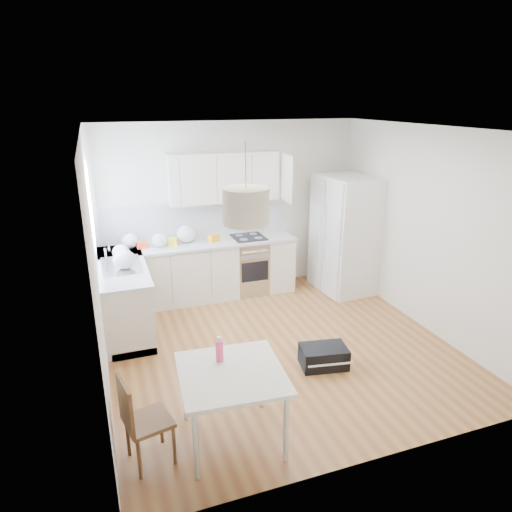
{
  "coord_description": "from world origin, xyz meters",
  "views": [
    {
      "loc": [
        -2.01,
        -4.78,
        3.02
      ],
      "look_at": [
        -0.17,
        0.4,
        1.11
      ],
      "focal_mm": 32.0,
      "sensor_mm": 36.0,
      "label": 1
    }
  ],
  "objects": [
    {
      "name": "snack_orange",
      "position": [
        -0.37,
        1.77,
        0.98
      ],
      "size": [
        0.19,
        0.16,
        0.11
      ],
      "primitive_type": "cube",
      "rotation": [
        0.0,
        0.0,
        0.49
      ],
      "color": "orange",
      "rests_on": "counter_back"
    },
    {
      "name": "drink_bottle",
      "position": [
        -1.1,
        -1.22,
        0.85
      ],
      "size": [
        0.09,
        0.09,
        0.25
      ],
      "primitive_type": "cylinder",
      "rotation": [
        0.0,
        0.0,
        0.24
      ],
      "color": "#D73B66",
      "rests_on": "dining_table"
    },
    {
      "name": "cabinets_left",
      "position": [
        -1.8,
        1.2,
        0.44
      ],
      "size": [
        0.6,
        1.8,
        0.88
      ],
      "primitive_type": "cube",
      "color": "silver",
      "rests_on": "floor"
    },
    {
      "name": "gym_bag",
      "position": [
        0.32,
        -0.61,
        0.12
      ],
      "size": [
        0.59,
        0.44,
        0.25
      ],
      "primitive_type": "cube",
      "rotation": [
        0.0,
        0.0,
        -0.17
      ],
      "color": "black",
      "rests_on": "floor"
    },
    {
      "name": "grocery_bag_a",
      "position": [
        -1.61,
        1.87,
        1.03
      ],
      "size": [
        0.24,
        0.21,
        0.22
      ],
      "primitive_type": "ellipsoid",
      "color": "silver",
      "rests_on": "counter_back"
    },
    {
      "name": "ceiling",
      "position": [
        0.0,
        0.0,
        2.7
      ],
      "size": [
        4.2,
        4.2,
        0.0
      ],
      "primitive_type": "plane",
      "rotation": [
        3.14,
        0.0,
        0.0
      ],
      "color": "white",
      "rests_on": "wall_back"
    },
    {
      "name": "wall_left",
      "position": [
        -2.1,
        0.0,
        1.35
      ],
      "size": [
        0.0,
        4.2,
        4.2
      ],
      "primitive_type": "plane",
      "rotation": [
        1.57,
        0.0,
        1.57
      ],
      "color": "beige",
      "rests_on": "floor"
    },
    {
      "name": "wall_back",
      "position": [
        0.0,
        2.1,
        1.35
      ],
      "size": [
        4.2,
        0.0,
        4.2
      ],
      "primitive_type": "plane",
      "rotation": [
        1.57,
        0.0,
        0.0
      ],
      "color": "beige",
      "rests_on": "floor"
    },
    {
      "name": "window_glassblock",
      "position": [
        -2.09,
        1.15,
        1.75
      ],
      "size": [
        0.02,
        1.0,
        1.0
      ],
      "primitive_type": "cube",
      "color": "#BFE0F9",
      "rests_on": "wall_left"
    },
    {
      "name": "grocery_bag_e",
      "position": [
        -1.76,
        1.01,
        1.05
      ],
      "size": [
        0.29,
        0.24,
        0.26
      ],
      "primitive_type": "ellipsoid",
      "color": "silver",
      "rests_on": "counter_left"
    },
    {
      "name": "floor",
      "position": [
        0.0,
        0.0,
        0.0
      ],
      "size": [
        4.2,
        4.2,
        0.0
      ],
      "primitive_type": "plane",
      "color": "brown",
      "rests_on": "ground"
    },
    {
      "name": "upper_cabinets",
      "position": [
        -0.15,
        1.94,
        1.88
      ],
      "size": [
        1.7,
        0.32,
        0.75
      ],
      "primitive_type": "cube",
      "color": "silver",
      "rests_on": "wall_back"
    },
    {
      "name": "range_oven",
      "position": [
        0.2,
        1.8,
        0.44
      ],
      "size": [
        0.5,
        0.61,
        0.88
      ],
      "primitive_type": null,
      "color": "#B7BABC",
      "rests_on": "floor"
    },
    {
      "name": "grocery_bag_b",
      "position": [
        -1.2,
        1.78,
        1.03
      ],
      "size": [
        0.23,
        0.2,
        0.21
      ],
      "primitive_type": "ellipsoid",
      "color": "silver",
      "rests_on": "counter_back"
    },
    {
      "name": "snack_yellow",
      "position": [
        -1.01,
        1.8,
        0.98
      ],
      "size": [
        0.19,
        0.16,
        0.11
      ],
      "primitive_type": "cube",
      "rotation": [
        0.0,
        0.0,
        -0.48
      ],
      "color": "yellow",
      "rests_on": "counter_back"
    },
    {
      "name": "backsplash_back",
      "position": [
        -0.6,
        2.09,
        1.21
      ],
      "size": [
        3.0,
        0.01,
        0.58
      ],
      "primitive_type": "cube",
      "color": "white",
      "rests_on": "wall_back"
    },
    {
      "name": "pendant_lamp",
      "position": [
        -0.86,
        -1.29,
        2.18
      ],
      "size": [
        0.5,
        0.5,
        0.3
      ],
      "primitive_type": "cylinder",
      "rotation": [
        0.0,
        0.0,
        0.38
      ],
      "color": "beige",
      "rests_on": "ceiling"
    },
    {
      "name": "counter_left",
      "position": [
        -1.8,
        1.2,
        0.9
      ],
      "size": [
        0.64,
        1.82,
        0.04
      ],
      "primitive_type": "cube",
      "color": "silver",
      "rests_on": "cabinets_left"
    },
    {
      "name": "dining_chair",
      "position": [
        -1.8,
        -1.44,
        0.43
      ],
      "size": [
        0.43,
        0.43,
        0.86
      ],
      "primitive_type": null,
      "rotation": [
        0.0,
        0.0,
        0.22
      ],
      "color": "#4D3117",
      "rests_on": "floor"
    },
    {
      "name": "dining_table",
      "position": [
        -1.05,
        -1.43,
        0.65
      ],
      "size": [
        0.99,
        0.99,
        0.73
      ],
      "rotation": [
        0.0,
        0.0,
        -0.08
      ],
      "color": "beige",
      "rests_on": "floor"
    },
    {
      "name": "sink",
      "position": [
        -1.8,
        1.15,
        0.92
      ],
      "size": [
        0.5,
        0.8,
        0.16
      ],
      "primitive_type": null,
      "color": "#B7BABC",
      "rests_on": "counter_left"
    },
    {
      "name": "snack_red",
      "position": [
        -1.46,
        1.81,
        0.97
      ],
      "size": [
        0.15,
        0.1,
        0.1
      ],
      "primitive_type": "cube",
      "rotation": [
        0.0,
        0.0,
        0.04
      ],
      "color": "red",
      "rests_on": "counter_back"
    },
    {
      "name": "wall_right",
      "position": [
        2.1,
        0.0,
        1.35
      ],
      "size": [
        0.0,
        4.2,
        4.2
      ],
      "primitive_type": "plane",
      "rotation": [
        1.57,
        0.0,
        -1.57
      ],
      "color": "beige",
      "rests_on": "floor"
    },
    {
      "name": "backsplash_left",
      "position": [
        -2.09,
        1.2,
        1.21
      ],
      "size": [
        0.01,
        1.8,
        0.58
      ],
      "primitive_type": "cube",
      "color": "white",
      "rests_on": "wall_left"
    },
    {
      "name": "counter_back",
      "position": [
        -0.6,
        1.8,
        0.9
      ],
      "size": [
        3.02,
        0.64,
        0.04
      ],
      "primitive_type": "cube",
      "color": "silver",
      "rests_on": "cabinets_back"
    },
    {
      "name": "grocery_bag_c",
      "position": [
        -0.78,
        1.87,
        1.05
      ],
      "size": [
        0.3,
        0.25,
        0.27
      ],
      "primitive_type": "ellipsoid",
      "color": "silver",
      "rests_on": "counter_back"
    },
    {
      "name": "grocery_bag_d",
      "position": [
        -1.78,
        1.42,
        1.02
      ],
      "size": [
        0.23,
        0.2,
        0.21
      ],
      "primitive_type": "ellipsoid",
      "color": "silver",
      "rests_on": "counter_back"
    },
    {
      "name": "cabinets_back",
      "position": [
        -0.6,
        1.8,
        0.44
      ],
      "size": [
        3.0,
        0.6,
        0.88
      ],
      "primitive_type": "cube",
      "color": "silver",
      "rests_on": "floor"
    },
    {
      "name": "refrigerator",
      "position": [
        1.71,
        1.37,
        0.94
      ],
      "size": [
        0.95,
        0.99,
        1.88
      ],
      "primitive_type": null,
      "rotation": [
        0.0,
        0.0,
        0.06
      ],
      "color": "white",
      "rests_on": "floor"
    }
  ]
}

